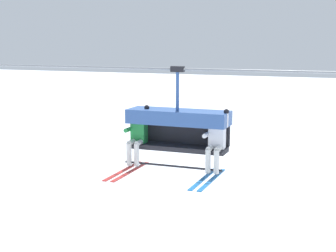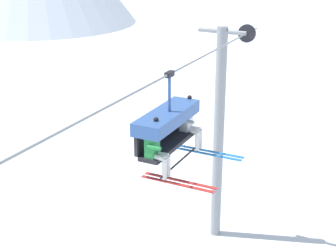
% 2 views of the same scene
% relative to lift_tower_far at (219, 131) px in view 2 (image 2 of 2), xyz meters
% --- Properties ---
extents(lift_tower_far, '(0.36, 1.88, 7.65)m').
position_rel_lift_tower_far_xyz_m(lift_tower_far, '(0.00, 0.00, 0.00)').
color(lift_tower_far, gray).
rests_on(lift_tower_far, ground_plane).
extents(lift_cable, '(17.47, 0.05, 0.05)m').
position_rel_lift_tower_far_xyz_m(lift_cable, '(-7.73, -0.78, 3.38)').
color(lift_cable, gray).
extents(chairlift_chair, '(2.18, 0.74, 2.08)m').
position_rel_lift_tower_far_xyz_m(chairlift_chair, '(-5.39, -0.71, 2.22)').
color(chairlift_chair, '#232328').
extents(skier_green, '(0.48, 1.70, 1.34)m').
position_rel_lift_tower_far_xyz_m(skier_green, '(-6.27, -0.92, 1.95)').
color(skier_green, '#23843D').
extents(skier_white, '(0.48, 1.70, 1.34)m').
position_rel_lift_tower_far_xyz_m(skier_white, '(-4.51, -0.92, 1.95)').
color(skier_white, silver).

